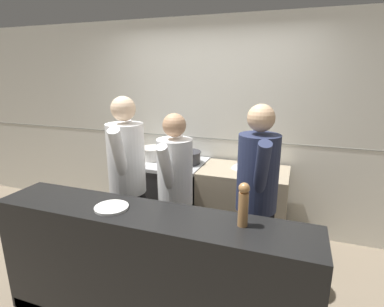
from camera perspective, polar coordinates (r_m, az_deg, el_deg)
ground_plane at (r=3.03m, az=-5.41°, el=-25.23°), size 14.00×14.00×0.00m
wall_back_tiled at (r=3.80m, az=3.88°, el=5.20°), size 8.00×0.06×2.60m
oven_range at (r=3.83m, az=-4.63°, el=-7.99°), size 0.90×0.71×0.90m
prep_counter at (r=3.58m, az=9.62°, el=-9.99°), size 0.97×0.65×0.90m
pass_counter at (r=2.47m, az=-8.32°, el=-21.52°), size 2.42×0.45×0.99m
stock_pot at (r=3.78m, az=-7.19°, el=0.15°), size 0.35×0.35×0.15m
sauce_pot at (r=3.58m, az=-0.92°, el=-0.65°), size 0.33×0.33×0.15m
mixing_bowl_steel at (r=3.45m, az=9.21°, el=-2.04°), size 0.21×0.21×0.09m
plated_dish_main at (r=2.32m, az=-15.08°, el=-9.89°), size 0.25×0.25×0.02m
pepper_mill at (r=1.98m, az=9.77°, el=-9.38°), size 0.07×0.07×0.30m
chef_head_cook at (r=3.00m, az=-12.23°, el=-4.29°), size 0.44×0.76×1.75m
chef_sous at (r=2.84m, az=-3.21°, el=-6.78°), size 0.34×0.70×1.61m
chef_line at (r=2.66m, az=12.20°, el=-7.30°), size 0.42×0.75×1.72m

